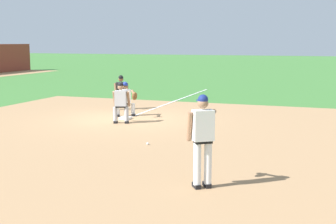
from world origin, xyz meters
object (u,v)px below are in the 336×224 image
at_px(baseball, 148,144).
at_px(pitcher, 203,135).
at_px(first_base_bag, 125,118).
at_px(first_baseman, 126,98).
at_px(umpire, 121,91).
at_px(baserunner, 121,101).

relative_size(baseball, pitcher, 0.04).
relative_size(first_base_bag, first_baseman, 0.28).
relative_size(pitcher, umpire, 1.27).
height_order(first_baseman, baserunner, baserunner).
bearing_deg(umpire, pitcher, -146.04).
bearing_deg(first_base_bag, umpire, 29.11).
distance_m(first_baseman, baserunner, 1.51).
distance_m(baseball, umpire, 7.03).
xyz_separation_m(pitcher, baserunner, (6.08, 4.69, -0.27)).
relative_size(baseball, umpire, 0.05).
xyz_separation_m(first_base_bag, first_baseman, (0.59, 0.24, 0.69)).
distance_m(first_baseman, umpire, 1.89).
bearing_deg(umpire, first_base_bag, -150.89).
bearing_deg(first_baseman, baserunner, -161.95).
relative_size(first_baseman, baserunner, 0.92).
relative_size(pitcher, first_baseman, 1.39).
distance_m(first_base_bag, umpire, 2.62).
bearing_deg(baserunner, pitcher, -142.32).
xyz_separation_m(pitcher, first_baseman, (7.51, 5.16, -0.33)).
distance_m(baseball, first_baseman, 5.15).
bearing_deg(baserunner, baseball, -142.74).
bearing_deg(first_base_bag, baserunner, -164.99).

